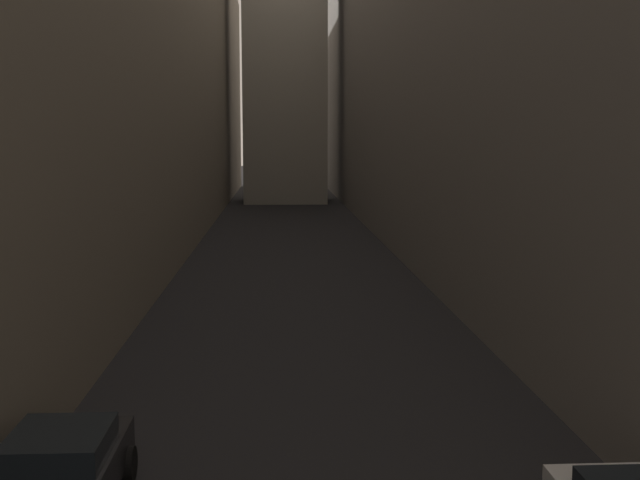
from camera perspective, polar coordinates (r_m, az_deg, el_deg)
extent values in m
plane|color=black|center=(48.61, -2.15, 0.00)|extent=(264.00, 264.00, 0.00)
cube|color=#756B5B|center=(51.43, -14.50, 13.11)|extent=(10.25, 108.00, 23.15)
cube|color=slate|center=(51.76, 9.85, 13.35)|extent=(10.13, 108.00, 23.44)
cube|color=black|center=(14.03, -18.34, -13.91)|extent=(1.57, 1.83, 0.46)
cylinder|color=black|center=(15.76, -20.02, -15.12)|extent=(0.22, 0.64, 0.64)
cylinder|color=black|center=(15.36, -13.69, -15.47)|extent=(0.22, 0.64, 0.64)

